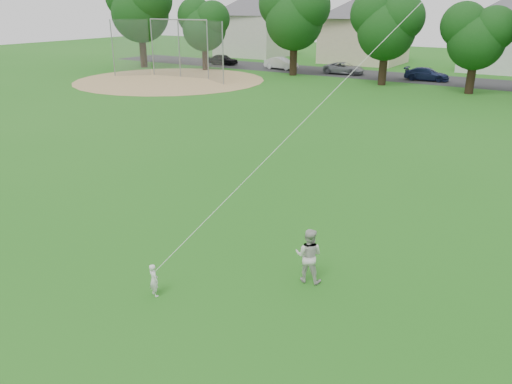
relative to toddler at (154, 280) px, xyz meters
The scene contains 9 objects.
ground 1.11m from the toddler, 30.22° to the left, with size 160.00×160.00×0.00m, color #1E6316.
street 42.52m from the toddler, 88.82° to the left, with size 90.00×7.00×0.01m, color #2D2D30.
dirt_infield 38.00m from the toddler, 131.38° to the left, with size 18.00×18.00×0.02m, color #9E7F51.
toddler is the anchor object (origin of this frame).
older_boy 4.02m from the toddler, 43.12° to the left, with size 0.73×0.57×1.51m, color beige.
kite 6.04m from the toddler, 59.14° to the left, with size 2.84×4.40×11.82m.
baseball_backstop 39.67m from the toddler, 130.41° to the left, with size 12.35×3.44×5.44m.
tree_row 36.47m from the toddler, 87.18° to the left, with size 80.97×9.33×10.43m.
parked_cars 41.55m from the toddler, 87.56° to the left, with size 62.03×2.70×1.28m.
Camera 1 is at (7.18, -8.28, 6.95)m, focal length 35.00 mm.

